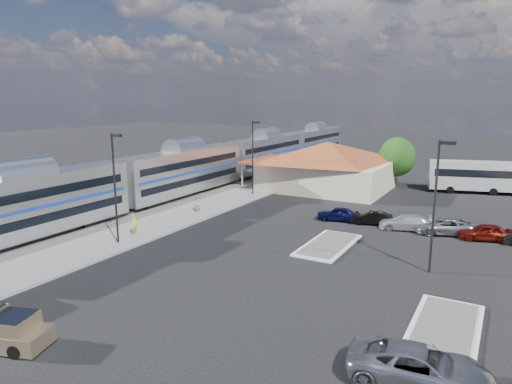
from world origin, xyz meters
The scene contains 21 objects.
ground centered at (0.00, 0.00, 0.00)m, with size 280.00×280.00×0.00m, color black.
railbed centered at (-21.00, 8.00, 0.06)m, with size 16.00×100.00×0.12m, color #4C4944.
platform centered at (-12.00, 6.00, 0.09)m, with size 5.50×92.00×0.18m, color gray.
passenger_train centered at (-18.00, 11.78, 2.87)m, with size 3.00×104.00×5.55m.
freight_cars centered at (-24.00, 8.24, 1.93)m, with size 2.80×46.00×4.00m.
station_depot centered at (-4.56, 24.00, 3.13)m, with size 18.35×12.24×6.20m.
traffic_island_south centered at (4.00, 2.00, 0.10)m, with size 3.30×7.50×0.21m.
traffic_island_north centered at (14.00, -8.00, 0.10)m, with size 3.30×7.50×0.21m.
lamp_plat_s centered at (-10.90, -6.00, 5.34)m, with size 1.08×0.25×9.00m.
lamp_plat_n centered at (-10.90, 16.00, 5.34)m, with size 1.08×0.25×9.00m.
lamp_lot centered at (12.10, 0.00, 5.34)m, with size 1.08×0.25×9.00m.
tree_depot centered at (3.00, 30.00, 4.02)m, with size 4.71×4.71×6.63m.
suv centered at (13.66, -13.33, 0.81)m, with size 2.69×5.84×1.62m, color #96989D.
coach_bus centered at (13.18, 31.07, 2.27)m, with size 12.55×5.77×3.94m.
person_a centered at (-11.31, -3.79, 1.07)m, with size 0.65×0.43×1.78m, color #B9DE45.
person_b centered at (-11.70, 5.52, 1.02)m, with size 0.82×0.64×1.68m, color silver.
parked_car_a centered at (2.04, 9.77, 0.68)m, with size 1.62×4.02×1.37m, color #0D0E41.
parked_car_b centered at (5.24, 10.07, 0.64)m, with size 1.35×3.88×1.28m, color black.
parked_car_c centered at (8.44, 9.77, 0.68)m, with size 1.90×4.68×1.36m, color silver.
parked_car_d centered at (11.64, 10.07, 0.71)m, with size 2.35×5.09×1.42m, color gray.
parked_car_e centered at (14.84, 9.77, 0.72)m, with size 1.69×4.20×1.43m, color maroon.
Camera 1 is at (16.05, -31.38, 11.66)m, focal length 32.00 mm.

